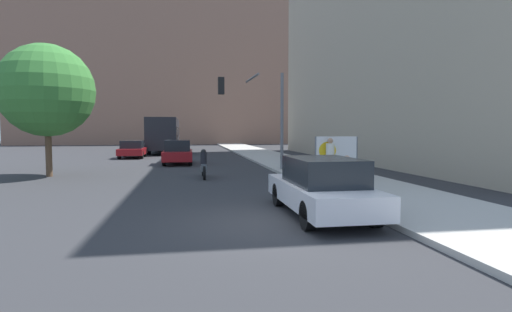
% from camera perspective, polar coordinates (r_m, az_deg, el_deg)
% --- Properties ---
extents(ground_plane, '(160.00, 160.00, 0.00)m').
position_cam_1_polar(ground_plane, '(9.40, 3.25, -9.43)').
color(ground_plane, '#303033').
extents(sidewalk_curb, '(3.90, 90.00, 0.14)m').
position_cam_1_polar(sidewalk_curb, '(24.83, 5.07, -1.12)').
color(sidewalk_curb, '#B7B2A8').
rests_on(sidewalk_curb, ground_plane).
extents(building_backdrop_far, '(52.00, 12.00, 23.50)m').
position_cam_1_polar(building_backdrop_far, '(68.02, -9.77, 11.73)').
color(building_backdrop_far, '#936B56').
rests_on(building_backdrop_far, ground_plane).
extents(building_backdrop_right, '(10.00, 32.00, 20.50)m').
position_cam_1_polar(building_backdrop_right, '(31.64, 21.71, 18.27)').
color(building_backdrop_right, tan).
rests_on(building_backdrop_right, ground_plane).
extents(seated_protester, '(0.94, 0.77, 1.18)m').
position_cam_1_polar(seated_protester, '(13.36, 12.87, -2.31)').
color(seated_protester, '#474C56').
rests_on(seated_protester, sidewalk_curb).
extents(jogger_on_sidewalk, '(0.34, 0.34, 1.69)m').
position_cam_1_polar(jogger_on_sidewalk, '(16.37, 10.53, -0.36)').
color(jogger_on_sidewalk, '#334775').
rests_on(jogger_on_sidewalk, sidewalk_curb).
extents(pedestrian_behind, '(0.34, 0.34, 1.69)m').
position_cam_1_polar(pedestrian_behind, '(18.88, 9.72, 0.17)').
color(pedestrian_behind, black).
rests_on(pedestrian_behind, sidewalk_curb).
extents(protest_banner, '(1.85, 0.06, 1.75)m').
position_cam_1_polar(protest_banner, '(16.70, 11.36, -0.07)').
color(protest_banner, slate).
rests_on(protest_banner, sidewalk_curb).
extents(traffic_light_pole, '(3.37, 3.14, 4.93)m').
position_cam_1_polar(traffic_light_pole, '(20.38, 0.23, 7.56)').
color(traffic_light_pole, slate).
rests_on(traffic_light_pole, sidewalk_curb).
extents(parked_car_curbside, '(1.75, 4.54, 1.46)m').
position_cam_1_polar(parked_car_curbside, '(10.09, 9.35, -4.38)').
color(parked_car_curbside, silver).
rests_on(parked_car_curbside, ground_plane).
extents(car_on_road_nearest, '(1.78, 4.38, 1.53)m').
position_cam_1_polar(car_on_road_nearest, '(25.86, -11.12, 0.54)').
color(car_on_road_nearest, maroon).
rests_on(car_on_road_nearest, ground_plane).
extents(car_on_road_midblock, '(1.83, 4.20, 1.36)m').
position_cam_1_polar(car_on_road_midblock, '(32.51, -17.21, 0.94)').
color(car_on_road_midblock, maroon).
rests_on(car_on_road_midblock, ground_plane).
extents(city_bus_on_road, '(2.62, 11.52, 3.26)m').
position_cam_1_polar(city_bus_on_road, '(39.75, -12.97, 3.20)').
color(city_bus_on_road, '#232328').
rests_on(city_bus_on_road, ground_plane).
extents(motorcycle_on_road, '(0.28, 2.21, 1.30)m').
position_cam_1_polar(motorcycle_on_road, '(18.08, -7.50, -1.38)').
color(motorcycle_on_road, '#565B60').
rests_on(motorcycle_on_road, ground_plane).
extents(street_tree_near_curb, '(4.22, 4.22, 6.07)m').
position_cam_1_polar(street_tree_near_curb, '(20.81, -27.73, 8.27)').
color(street_tree_near_curb, brown).
rests_on(street_tree_near_curb, ground_plane).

